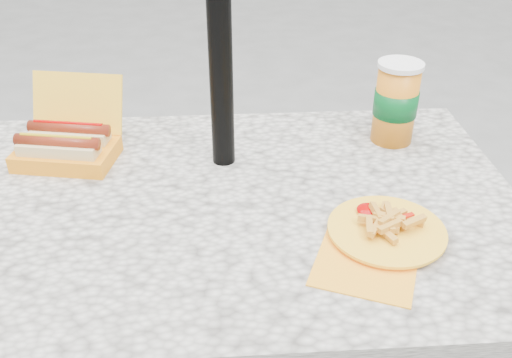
{
  "coord_description": "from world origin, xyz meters",
  "views": [
    {
      "loc": [
        -0.0,
        -0.96,
        1.4
      ],
      "look_at": [
        0.06,
        -0.0,
        0.8
      ],
      "focal_mm": 40.0,
      "sensor_mm": 36.0,
      "label": 1
    }
  ],
  "objects": [
    {
      "name": "hotdog_box",
      "position": [
        -0.35,
        0.19,
        0.79
      ],
      "size": [
        0.25,
        0.23,
        0.17
      ],
      "rotation": [
        0.0,
        0.0,
        -0.19
      ],
      "color": "yellow",
      "rests_on": "picnic_table"
    },
    {
      "name": "umbrella_pole",
      "position": [
        0.0,
        0.16,
        1.1
      ],
      "size": [
        0.05,
        0.05,
        2.2
      ],
      "primitive_type": "cylinder",
      "color": "black",
      "rests_on": "ground"
    },
    {
      "name": "soda_cup",
      "position": [
        0.4,
        0.23,
        0.85
      ],
      "size": [
        0.1,
        0.1,
        0.19
      ],
      "rotation": [
        0.0,
        0.0,
        0.2
      ],
      "color": "orange",
      "rests_on": "picnic_table"
    },
    {
      "name": "picnic_table",
      "position": [
        0.0,
        0.0,
        0.64
      ],
      "size": [
        1.2,
        0.8,
        0.75
      ],
      "color": "beige",
      "rests_on": "ground"
    },
    {
      "name": "fries_plate",
      "position": [
        0.29,
        -0.14,
        0.76
      ],
      "size": [
        0.28,
        0.3,
        0.04
      ],
      "rotation": [
        0.0,
        0.0,
        -0.32
      ],
      "color": "#FFA220",
      "rests_on": "picnic_table"
    }
  ]
}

